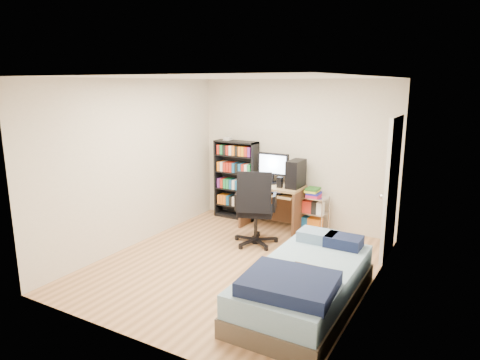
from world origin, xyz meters
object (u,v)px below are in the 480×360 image
Objects in this scene: media_shelf at (236,179)px; computer_desk at (280,189)px; office_chair at (255,221)px; bed at (304,284)px.

computer_desk is at bearing -10.70° from media_shelf.
media_shelf is 1.15× the size of computer_desk.
media_shelf is 1.25× the size of office_chair.
computer_desk reaches higher than office_chair.
computer_desk is 1.09× the size of office_chair.
computer_desk is 2.65m from bed.
media_shelf is 1.45m from office_chair.
bed is (1.33, -2.25, -0.43)m from computer_desk.
office_chair is at bearing -47.87° from media_shelf.
computer_desk is at bearing 69.12° from office_chair.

